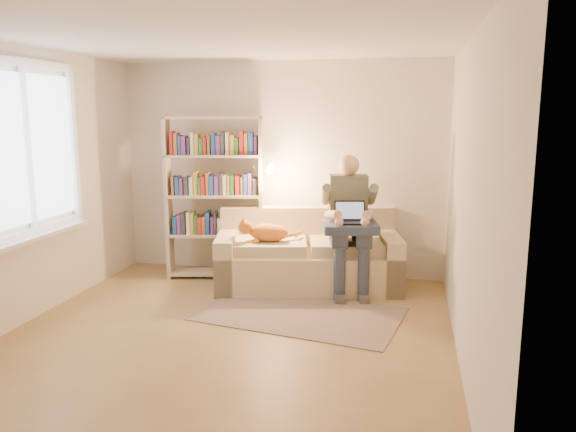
% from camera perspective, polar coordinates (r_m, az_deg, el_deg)
% --- Properties ---
extents(floor, '(4.50, 4.50, 0.00)m').
position_cam_1_polar(floor, '(5.12, -6.55, -12.45)').
color(floor, olive).
rests_on(floor, ground).
extents(ceiling, '(4.00, 4.50, 0.02)m').
position_cam_1_polar(ceiling, '(4.76, -7.23, 17.79)').
color(ceiling, white).
rests_on(ceiling, wall_back).
extents(wall_left, '(0.02, 4.50, 2.60)m').
position_cam_1_polar(wall_left, '(5.74, -26.14, 2.52)').
color(wall_left, silver).
rests_on(wall_left, floor).
extents(wall_right, '(0.02, 4.50, 2.60)m').
position_cam_1_polar(wall_right, '(4.53, 17.80, 1.24)').
color(wall_right, silver).
rests_on(wall_right, floor).
extents(wall_back, '(4.00, 0.02, 2.60)m').
position_cam_1_polar(wall_back, '(6.92, -0.78, 4.77)').
color(wall_back, silver).
rests_on(wall_back, floor).
extents(wall_front, '(4.00, 0.02, 2.60)m').
position_cam_1_polar(wall_front, '(2.78, -22.18, -4.64)').
color(wall_front, silver).
rests_on(wall_front, floor).
extents(window, '(0.12, 1.52, 1.69)m').
position_cam_1_polar(window, '(5.85, -24.58, 3.52)').
color(window, white).
rests_on(window, wall_left).
extents(sofa, '(2.21, 1.34, 0.88)m').
position_cam_1_polar(sofa, '(6.51, 2.04, -4.37)').
color(sofa, beige).
rests_on(sofa, floor).
extents(person, '(0.55, 0.75, 1.53)m').
position_cam_1_polar(person, '(6.27, 6.23, 0.01)').
color(person, '#6B705A').
rests_on(person, sofa).
extents(cat, '(0.66, 0.34, 0.25)m').
position_cam_1_polar(cat, '(6.31, -2.45, -1.62)').
color(cat, '#FF9631').
rests_on(cat, sofa).
extents(blanket, '(0.67, 0.59, 0.10)m').
position_cam_1_polar(blanket, '(6.15, 6.63, -1.12)').
color(blanket, '#2D394F').
rests_on(blanket, person).
extents(laptop, '(0.39, 0.37, 0.27)m').
position_cam_1_polar(laptop, '(6.14, 6.64, -0.11)').
color(laptop, black).
rests_on(laptop, blanket).
extents(bookshelf, '(1.34, 0.53, 1.96)m').
position_cam_1_polar(bookshelf, '(6.78, -7.43, 2.72)').
color(bookshelf, beige).
rests_on(bookshelf, floor).
extents(rug, '(2.15, 1.50, 0.01)m').
position_cam_1_polar(rug, '(5.69, 1.19, -9.91)').
color(rug, gray).
rests_on(rug, floor).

